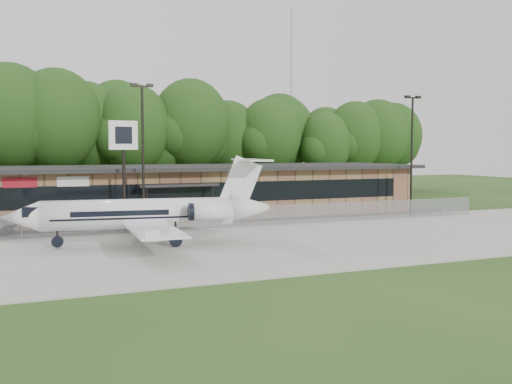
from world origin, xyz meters
name	(u,v)px	position (x,y,z in m)	size (l,w,h in m)	color
ground	(321,269)	(0.00, 0.00, 0.00)	(160.00, 160.00, 0.00)	#244016
apron	(256,243)	(0.00, 8.00, 0.04)	(64.00, 18.00, 0.08)	#9E9B93
parking_lot	(200,221)	(0.00, 19.50, 0.03)	(50.00, 9.00, 0.06)	#383835
terminal	(184,190)	(0.00, 23.94, 2.18)	(41.00, 11.65, 4.30)	olive
fence	(218,218)	(0.00, 15.00, 0.78)	(46.00, 0.04, 1.52)	gray
treeline	(141,134)	(0.00, 42.00, 7.50)	(72.00, 12.00, 15.00)	#143C13
radio_mast	(291,100)	(22.00, 48.00, 12.50)	(0.20, 0.20, 25.00)	gray
light_pole_mid	(143,145)	(-5.00, 16.50, 5.98)	(1.55, 0.30, 10.23)	black
light_pole_right	(412,146)	(18.00, 16.50, 5.98)	(1.55, 0.30, 10.23)	black
business_jet	(149,214)	(-6.07, 9.71, 1.87)	(15.55, 13.91, 5.23)	silver
pole_sign	(123,147)	(-6.29, 16.80, 5.86)	(2.02, 0.40, 7.66)	black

